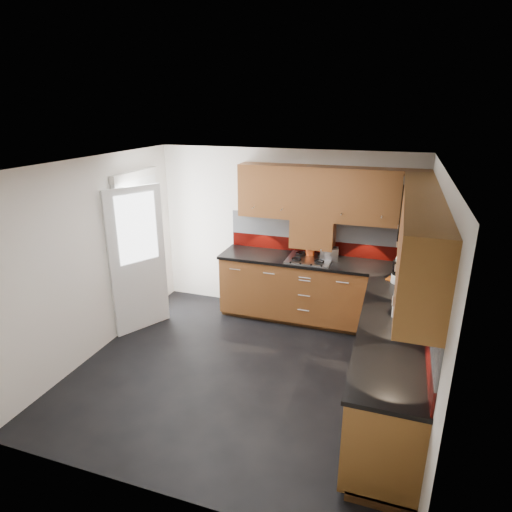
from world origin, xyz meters
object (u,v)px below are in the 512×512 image
(gas_hob, at_px, (309,259))
(utensil_pot, at_px, (310,250))
(toaster, at_px, (329,254))
(food_processor, at_px, (400,271))

(gas_hob, xyz_separation_m, utensil_pot, (-0.02, 0.15, 0.08))
(gas_hob, height_order, toaster, toaster)
(gas_hob, height_order, food_processor, food_processor)
(toaster, bearing_deg, food_processor, -30.67)
(gas_hob, relative_size, food_processor, 1.92)
(gas_hob, distance_m, utensil_pot, 0.18)
(utensil_pot, height_order, toaster, utensil_pot)
(utensil_pot, distance_m, toaster, 0.28)
(toaster, height_order, food_processor, food_processor)
(gas_hob, relative_size, utensil_pot, 1.39)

